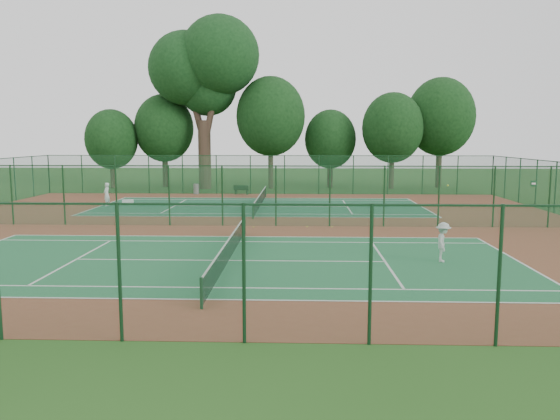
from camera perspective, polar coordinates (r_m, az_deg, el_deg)
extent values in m
plane|color=#214B17|center=(31.49, -3.23, -1.68)|extent=(120.00, 120.00, 0.00)
cube|color=brown|center=(31.48, -3.23, -1.67)|extent=(40.00, 36.00, 0.01)
cube|color=#21693C|center=(22.70, -5.32, -5.28)|extent=(23.77, 10.97, 0.01)
cube|color=#1D5D3C|center=(40.36, -2.06, 0.40)|extent=(23.77, 10.97, 0.01)
cube|color=#1C542C|center=(49.14, -1.32, 3.71)|extent=(40.00, 0.02, 3.50)
cube|color=#153A1D|center=(49.05, -1.32, 5.71)|extent=(40.00, 0.05, 0.05)
cube|color=#18492A|center=(13.67, -10.26, -6.53)|extent=(40.00, 0.02, 3.50)
cube|color=#12331B|center=(13.36, -10.44, 0.60)|extent=(40.00, 0.05, 0.05)
cube|color=#174528|center=(31.25, -3.25, 1.49)|extent=(40.00, 0.02, 3.50)
cube|color=#133519|center=(31.12, -3.28, 4.62)|extent=(40.00, 0.05, 0.05)
cylinder|color=#153A21|center=(16.45, -8.22, -8.62)|extent=(0.10, 0.10, 0.97)
cylinder|color=#153A21|center=(28.85, -3.71, -1.55)|extent=(0.10, 0.10, 0.97)
cube|color=black|center=(22.60, -5.34, -4.12)|extent=(0.02, 12.80, 0.85)
cube|color=silver|center=(22.51, -5.35, -3.04)|extent=(0.04, 12.80, 0.06)
cylinder|color=#153B1C|center=(33.98, -2.84, -0.16)|extent=(0.10, 0.10, 0.97)
cylinder|color=#153B1C|center=(46.66, -1.50, 1.95)|extent=(0.10, 0.10, 0.97)
cube|color=black|center=(40.31, -2.06, 1.06)|extent=(0.02, 12.80, 0.85)
cube|color=silver|center=(40.26, -2.07, 1.67)|extent=(0.04, 12.80, 0.06)
imported|color=silver|center=(23.17, 16.67, -3.24)|extent=(0.84, 1.17, 1.63)
imported|color=white|center=(42.34, -17.66, 1.56)|extent=(0.48, 0.67, 1.73)
cylinder|color=gray|center=(49.64, -8.75, 2.18)|extent=(0.65, 0.65, 0.92)
cube|color=black|center=(49.03, -4.66, 1.88)|extent=(0.13, 0.37, 0.41)
cube|color=black|center=(48.73, -3.43, 1.86)|extent=(0.13, 0.37, 0.41)
cube|color=black|center=(48.86, -4.05, 2.13)|extent=(1.40, 0.61, 0.05)
cube|color=black|center=(48.66, -4.11, 2.35)|extent=(1.35, 0.28, 0.41)
cube|color=white|center=(43.46, -15.62, 0.84)|extent=(0.91, 0.57, 0.32)
sphere|color=#D8E936|center=(30.99, 2.85, -1.74)|extent=(0.07, 0.07, 0.07)
sphere|color=#CDDF33|center=(30.98, 5.45, -1.76)|extent=(0.07, 0.07, 0.07)
sphere|color=gold|center=(30.86, -2.77, -1.78)|extent=(0.07, 0.07, 0.07)
cylinder|color=#3C2A20|center=(54.77, -7.88, 5.74)|extent=(1.24, 1.24, 6.74)
cylinder|color=#3C2A20|center=(55.36, -8.97, 10.97)|extent=(2.28, 0.67, 6.70)
cylinder|color=#3C2A20|center=(54.48, -6.96, 11.42)|extent=(2.13, 0.63, 7.27)
sphere|color=black|center=(55.82, -9.86, 14.40)|extent=(7.19, 7.19, 7.19)
sphere|color=black|center=(54.82, -6.31, 15.77)|extent=(7.64, 7.64, 7.64)
sphere|color=black|center=(55.82, -7.61, 12.70)|extent=(5.84, 5.84, 5.84)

